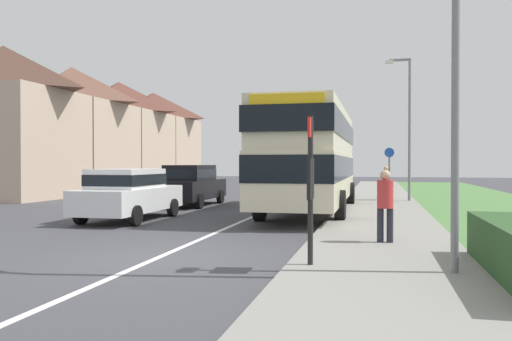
{
  "coord_description": "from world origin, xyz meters",
  "views": [
    {
      "loc": [
        4.07,
        -9.14,
        1.81
      ],
      "look_at": [
        0.7,
        5.3,
        1.6
      ],
      "focal_mm": 36.34,
      "sensor_mm": 36.0,
      "label": 1
    }
  ],
  "objects": [
    {
      "name": "ground_plane",
      "position": [
        0.0,
        0.0,
        0.0
      ],
      "size": [
        120.0,
        120.0,
        0.0
      ],
      "primitive_type": "plane",
      "color": "#424247"
    },
    {
      "name": "lane_marking_centre",
      "position": [
        0.0,
        8.0,
        0.0
      ],
      "size": [
        0.14,
        60.0,
        0.01
      ],
      "primitive_type": "cube",
      "color": "silver",
      "rests_on": "ground_plane"
    },
    {
      "name": "pavement_near_side",
      "position": [
        4.2,
        6.0,
        0.06
      ],
      "size": [
        3.2,
        68.0,
        0.12
      ],
      "primitive_type": "cube",
      "color": "gray",
      "rests_on": "ground_plane"
    },
    {
      "name": "double_decker_bus",
      "position": [
        1.75,
        9.63,
        2.14
      ],
      "size": [
        2.8,
        10.86,
        3.7
      ],
      "color": "beige",
      "rests_on": "ground_plane"
    },
    {
      "name": "parked_car_white",
      "position": [
        -3.56,
        5.85,
        0.9
      ],
      "size": [
        1.95,
        4.51,
        1.63
      ],
      "color": "silver",
      "rests_on": "ground_plane"
    },
    {
      "name": "parked_car_black",
      "position": [
        -3.61,
        11.65,
        0.94
      ],
      "size": [
        1.87,
        4.54,
        1.73
      ],
      "color": "black",
      "rests_on": "ground_plane"
    },
    {
      "name": "pedestrian_at_stop",
      "position": [
        4.25,
        2.23,
        0.98
      ],
      "size": [
        0.34,
        0.34,
        1.67
      ],
      "color": "#23232D",
      "rests_on": "ground_plane"
    },
    {
      "name": "pedestrian_walking_away",
      "position": [
        4.49,
        15.31,
        0.98
      ],
      "size": [
        0.34,
        0.34,
        1.67
      ],
      "color": "#23232D",
      "rests_on": "ground_plane"
    },
    {
      "name": "bus_stop_sign",
      "position": [
        3.0,
        -0.55,
        1.54
      ],
      "size": [
        0.09,
        0.52,
        2.6
      ],
      "color": "black",
      "rests_on": "ground_plane"
    },
    {
      "name": "cycle_route_sign",
      "position": [
        4.64,
        15.5,
        1.43
      ],
      "size": [
        0.44,
        0.08,
        2.52
      ],
      "color": "slate",
      "rests_on": "ground_plane"
    },
    {
      "name": "street_lamp_mid",
      "position": [
        5.39,
        15.19,
        3.8
      ],
      "size": [
        1.14,
        0.2,
        6.53
      ],
      "color": "slate",
      "rests_on": "ground_plane"
    },
    {
      "name": "house_terrace_far_side",
      "position": [
        -14.68,
        23.04,
        3.93
      ],
      "size": [
        6.63,
        24.28,
        7.86
      ],
      "color": "#C1A88E",
      "rests_on": "ground_plane"
    }
  ]
}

